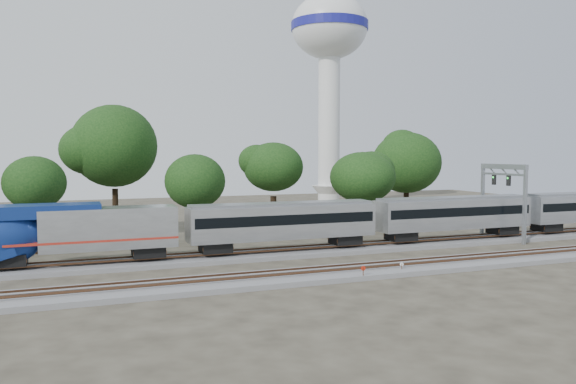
{
  "coord_description": "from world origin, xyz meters",
  "views": [
    {
      "loc": [
        -14.58,
        -43.82,
        9.79
      ],
      "look_at": [
        4.16,
        5.0,
        6.13
      ],
      "focal_mm": 35.0,
      "sensor_mm": 36.0,
      "label": 1
    }
  ],
  "objects": [
    {
      "name": "ground",
      "position": [
        0.0,
        0.0,
        0.0
      ],
      "size": [
        160.0,
        160.0,
        0.0
      ],
      "primitive_type": "plane",
      "color": "#383328",
      "rests_on": "ground"
    },
    {
      "name": "track_far",
      "position": [
        0.0,
        6.0,
        0.21
      ],
      "size": [
        160.0,
        5.0,
        0.73
      ],
      "color": "slate",
      "rests_on": "ground"
    },
    {
      "name": "track_near",
      "position": [
        0.0,
        -4.0,
        0.21
      ],
      "size": [
        160.0,
        5.0,
        0.73
      ],
      "color": "slate",
      "rests_on": "ground"
    },
    {
      "name": "train",
      "position": [
        33.76,
        6.0,
        3.33
      ],
      "size": [
        114.66,
        3.28,
        4.83
      ],
      "color": "silver",
      "rests_on": "ground"
    },
    {
      "name": "switch_stand_red",
      "position": [
        6.0,
        -6.3,
        0.73
      ],
      "size": [
        0.36,
        0.09,
        1.15
      ],
      "rotation": [
        0.0,
        0.0,
        -0.15
      ],
      "color": "#512D19",
      "rests_on": "ground"
    },
    {
      "name": "switch_stand_white",
      "position": [
        10.09,
        -5.26,
        0.6
      ],
      "size": [
        0.29,
        0.14,
        0.94
      ],
      "rotation": [
        0.0,
        0.0,
        -0.38
      ],
      "color": "#512D19",
      "rests_on": "ground"
    },
    {
      "name": "switch_lever",
      "position": [
        4.61,
        -5.66,
        0.15
      ],
      "size": [
        0.5,
        0.3,
        0.3
      ],
      "primitive_type": "cube",
      "rotation": [
        0.0,
        0.0,
        0.01
      ],
      "color": "#512D19",
      "rests_on": "ground"
    },
    {
      "name": "water_tower",
      "position": [
        28.74,
        48.36,
        28.17
      ],
      "size": [
        13.74,
        13.74,
        38.03
      ],
      "color": "silver",
      "rests_on": "ground"
    },
    {
      "name": "signal_gantry",
      "position": [
        30.33,
        6.0,
        6.23
      ],
      "size": [
        0.59,
        7.03,
        8.54
      ],
      "color": "gray",
      "rests_on": "ground"
    },
    {
      "name": "tree_2",
      "position": [
        -18.07,
        15.41,
        6.87
      ],
      "size": [
        7.0,
        7.0,
        9.87
      ],
      "color": "black",
      "rests_on": "ground"
    },
    {
      "name": "tree_3",
      "position": [
        -10.13,
        23.07,
        10.55
      ],
      "size": [
        10.73,
        10.73,
        15.13
      ],
      "color": "black",
      "rests_on": "ground"
    },
    {
      "name": "tree_4",
      "position": [
        -2.31,
        16.14,
        6.7
      ],
      "size": [
        6.84,
        6.84,
        9.64
      ],
      "color": "black",
      "rests_on": "ground"
    },
    {
      "name": "tree_5",
      "position": [
        8.98,
        22.69,
        8.0
      ],
      "size": [
        8.15,
        8.15,
        11.49
      ],
      "color": "black",
      "rests_on": "ground"
    },
    {
      "name": "tree_6",
      "position": [
        18.61,
        17.1,
        6.77
      ],
      "size": [
        6.91,
        6.91,
        9.74
      ],
      "color": "black",
      "rests_on": "ground"
    },
    {
      "name": "tree_7",
      "position": [
        31.17,
        26.75,
        8.34
      ],
      "size": [
        8.5,
        8.5,
        11.98
      ],
      "color": "black",
      "rests_on": "ground"
    }
  ]
}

